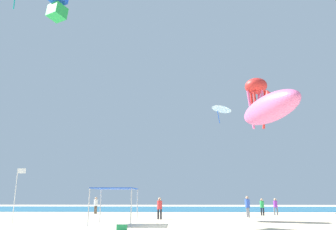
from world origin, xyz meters
The scene contains 14 objects.
ground centered at (0.00, 0.00, -0.05)m, with size 110.00×110.00×0.10m, color beige.
ocean_strip centered at (0.00, 30.66, 0.01)m, with size 110.00×22.55×0.03m, color #1E6B93.
canopy_tent centered at (-3.51, 1.07, 2.26)m, with size 2.75×3.27×2.38m.
person_near_tent centered at (9.16, 12.31, 0.96)m, with size 0.39×0.39×1.64m.
person_leftmost centered at (-8.24, 15.18, 1.04)m, with size 0.42×0.42×1.78m.
person_central centered at (10.74, 13.17, 0.97)m, with size 0.44×0.39×1.65m.
person_rightmost centered at (-0.75, 6.34, 1.03)m, with size 0.42×0.42×1.75m.
person_far_shore centered at (7.10, 9.25, 1.09)m, with size 0.44×0.49×1.86m.
banner_flag centered at (-10.75, 1.88, 2.28)m, with size 0.61×0.06×3.80m.
cooler_box centered at (-2.35, -2.67, 0.18)m, with size 0.57×0.37×0.35m.
kite_delta_white centered at (6.59, 19.66, 13.09)m, with size 3.27×3.25×2.37m.
kite_inflatable_pink centered at (8.59, 5.23, 9.09)m, with size 5.02×8.49×3.30m.
kite_box_blue centered at (-12.51, 10.36, 22.70)m, with size 2.27×2.34×3.60m.
kite_octopus_red centered at (9.06, 11.07, 12.79)m, with size 3.10×3.10×5.39m.
Camera 1 is at (0.76, -21.74, 1.81)m, focal length 34.99 mm.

